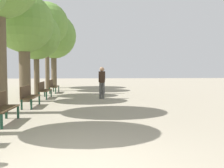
{
  "coord_description": "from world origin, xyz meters",
  "views": [
    {
      "loc": [
        0.43,
        -3.61,
        1.54
      ],
      "look_at": [
        1.23,
        6.81,
        0.93
      ],
      "focal_mm": 40.0,
      "sensor_mm": 36.0,
      "label": 1
    }
  ],
  "objects_px": {
    "tree_row_4": "(47,24)",
    "pedestrian_near": "(102,81)",
    "bench_row_4": "(53,85)",
    "tree_row_5": "(53,36)",
    "bench_row_3": "(44,89)",
    "bench_row_1": "(1,106)",
    "tree_row_2": "(24,25)",
    "tree_row_3": "(36,36)",
    "pedestrian_mid": "(103,79)",
    "bench_row_2": "(29,95)"
  },
  "relations": [
    {
      "from": "tree_row_3",
      "to": "pedestrian_mid",
      "type": "relative_size",
      "value": 2.94
    },
    {
      "from": "bench_row_3",
      "to": "bench_row_4",
      "type": "relative_size",
      "value": 1.0
    },
    {
      "from": "pedestrian_near",
      "to": "pedestrian_mid",
      "type": "height_order",
      "value": "pedestrian_near"
    },
    {
      "from": "bench_row_2",
      "to": "bench_row_4",
      "type": "bearing_deg",
      "value": 90.0
    },
    {
      "from": "tree_row_3",
      "to": "tree_row_2",
      "type": "bearing_deg",
      "value": -90.0
    },
    {
      "from": "pedestrian_mid",
      "to": "bench_row_2",
      "type": "bearing_deg",
      "value": -120.71
    },
    {
      "from": "tree_row_2",
      "to": "bench_row_2",
      "type": "bearing_deg",
      "value": -71.25
    },
    {
      "from": "bench_row_2",
      "to": "tree_row_3",
      "type": "height_order",
      "value": "tree_row_3"
    },
    {
      "from": "bench_row_2",
      "to": "tree_row_5",
      "type": "height_order",
      "value": "tree_row_5"
    },
    {
      "from": "bench_row_1",
      "to": "pedestrian_mid",
      "type": "height_order",
      "value": "pedestrian_mid"
    },
    {
      "from": "bench_row_4",
      "to": "tree_row_4",
      "type": "xyz_separation_m",
      "value": [
        -0.63,
        1.58,
        4.25
      ]
    },
    {
      "from": "pedestrian_mid",
      "to": "bench_row_1",
      "type": "bearing_deg",
      "value": -110.68
    },
    {
      "from": "tree_row_4",
      "to": "pedestrian_near",
      "type": "xyz_separation_m",
      "value": [
        3.74,
        -5.17,
        -3.8
      ]
    },
    {
      "from": "bench_row_4",
      "to": "tree_row_4",
      "type": "height_order",
      "value": "tree_row_4"
    },
    {
      "from": "bench_row_1",
      "to": "bench_row_2",
      "type": "distance_m",
      "value": 3.14
    },
    {
      "from": "bench_row_1",
      "to": "tree_row_4",
      "type": "distance_m",
      "value": 11.82
    },
    {
      "from": "bench_row_2",
      "to": "tree_row_5",
      "type": "bearing_deg",
      "value": 93.33
    },
    {
      "from": "bench_row_3",
      "to": "bench_row_2",
      "type": "bearing_deg",
      "value": -90.0
    },
    {
      "from": "bench_row_4",
      "to": "bench_row_2",
      "type": "bearing_deg",
      "value": -90.0
    },
    {
      "from": "tree_row_5",
      "to": "pedestrian_mid",
      "type": "xyz_separation_m",
      "value": [
        3.89,
        -5.42,
        -3.36
      ]
    },
    {
      "from": "bench_row_3",
      "to": "tree_row_3",
      "type": "distance_m",
      "value": 3.31
    },
    {
      "from": "bench_row_3",
      "to": "pedestrian_near",
      "type": "height_order",
      "value": "pedestrian_near"
    },
    {
      "from": "tree_row_5",
      "to": "pedestrian_near",
      "type": "distance_m",
      "value": 9.62
    },
    {
      "from": "bench_row_4",
      "to": "tree_row_3",
      "type": "relative_size",
      "value": 0.31
    },
    {
      "from": "tree_row_3",
      "to": "tree_row_4",
      "type": "relative_size",
      "value": 0.78
    },
    {
      "from": "tree_row_4",
      "to": "bench_row_1",
      "type": "bearing_deg",
      "value": -86.7
    },
    {
      "from": "tree_row_2",
      "to": "tree_row_3",
      "type": "bearing_deg",
      "value": 90.0
    },
    {
      "from": "bench_row_4",
      "to": "bench_row_1",
      "type": "bearing_deg",
      "value": -90.0
    },
    {
      "from": "bench_row_2",
      "to": "tree_row_4",
      "type": "relative_size",
      "value": 0.24
    },
    {
      "from": "bench_row_4",
      "to": "tree_row_2",
      "type": "bearing_deg",
      "value": -98.19
    },
    {
      "from": "tree_row_2",
      "to": "pedestrian_mid",
      "type": "xyz_separation_m",
      "value": [
        3.89,
        3.61,
        -2.73
      ]
    },
    {
      "from": "bench_row_4",
      "to": "tree_row_5",
      "type": "height_order",
      "value": "tree_row_5"
    },
    {
      "from": "bench_row_2",
      "to": "tree_row_4",
      "type": "bearing_deg",
      "value": 94.61
    },
    {
      "from": "tree_row_2",
      "to": "tree_row_4",
      "type": "distance_m",
      "value": 6.09
    },
    {
      "from": "bench_row_3",
      "to": "tree_row_5",
      "type": "height_order",
      "value": "tree_row_5"
    },
    {
      "from": "bench_row_3",
      "to": "tree_row_2",
      "type": "height_order",
      "value": "tree_row_2"
    },
    {
      "from": "bench_row_1",
      "to": "tree_row_5",
      "type": "bearing_deg",
      "value": 92.59
    },
    {
      "from": "bench_row_2",
      "to": "bench_row_4",
      "type": "height_order",
      "value": "same"
    },
    {
      "from": "bench_row_1",
      "to": "bench_row_2",
      "type": "relative_size",
      "value": 1.0
    },
    {
      "from": "bench_row_1",
      "to": "bench_row_3",
      "type": "bearing_deg",
      "value": 90.0
    },
    {
      "from": "bench_row_1",
      "to": "bench_row_4",
      "type": "distance_m",
      "value": 9.42
    },
    {
      "from": "bench_row_4",
      "to": "tree_row_5",
      "type": "bearing_deg",
      "value": 97.83
    },
    {
      "from": "tree_row_4",
      "to": "pedestrian_near",
      "type": "distance_m",
      "value": 7.42
    },
    {
      "from": "tree_row_4",
      "to": "bench_row_2",
      "type": "bearing_deg",
      "value": -85.39
    },
    {
      "from": "tree_row_2",
      "to": "bench_row_1",
      "type": "bearing_deg",
      "value": -82.78
    },
    {
      "from": "tree_row_3",
      "to": "bench_row_4",
      "type": "bearing_deg",
      "value": 71.2
    },
    {
      "from": "bench_row_4",
      "to": "tree_row_5",
      "type": "distance_m",
      "value": 6.02
    },
    {
      "from": "bench_row_3",
      "to": "bench_row_4",
      "type": "height_order",
      "value": "same"
    },
    {
      "from": "pedestrian_mid",
      "to": "tree_row_4",
      "type": "bearing_deg",
      "value": 148.48
    },
    {
      "from": "pedestrian_mid",
      "to": "bench_row_4",
      "type": "bearing_deg",
      "value": 166.18
    }
  ]
}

